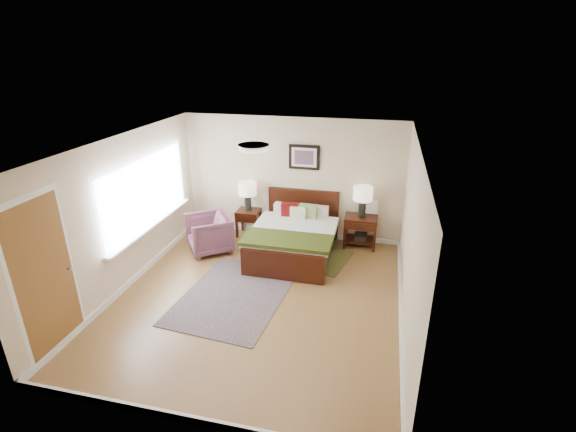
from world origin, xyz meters
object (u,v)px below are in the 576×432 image
(nightstand_right, at_px, (360,228))
(lamp_left, at_px, (248,191))
(armchair, at_px, (209,234))
(nightstand_left, at_px, (248,216))
(lamp_right, at_px, (363,196))
(rug_persian, at_px, (234,295))
(bed, at_px, (294,233))

(nightstand_right, xyz_separation_m, lamp_left, (-2.35, 0.01, 0.60))
(nightstand_right, xyz_separation_m, armchair, (-2.87, -0.87, -0.03))
(nightstand_left, bearing_deg, lamp_right, 0.49)
(lamp_left, distance_m, lamp_right, 2.35)
(rug_persian, bearing_deg, armchair, 130.80)
(nightstand_left, relative_size, nightstand_right, 0.87)
(nightstand_left, distance_m, lamp_right, 2.43)
(nightstand_right, bearing_deg, lamp_left, 179.64)
(nightstand_left, xyz_separation_m, rug_persian, (0.50, -2.29, -0.44))
(bed, distance_m, nightstand_left, 1.33)
(bed, xyz_separation_m, rug_persian, (-0.64, -1.60, -0.47))
(nightstand_left, bearing_deg, rug_persian, -77.69)
(lamp_left, distance_m, armchair, 1.21)
(lamp_right, xyz_separation_m, armchair, (-2.87, -0.89, -0.71))
(rug_persian, bearing_deg, nightstand_left, 107.42)
(lamp_right, bearing_deg, nightstand_left, -179.51)
(nightstand_right, relative_size, armchair, 0.80)
(lamp_right, xyz_separation_m, rug_persian, (-1.85, -2.31, -1.07))
(bed, relative_size, lamp_right, 3.13)
(nightstand_left, distance_m, lamp_left, 0.56)
(bed, xyz_separation_m, armchair, (-1.66, -0.18, -0.11))
(lamp_left, height_order, armchair, lamp_left)
(nightstand_right, bearing_deg, armchair, -163.06)
(bed, height_order, armchair, bed)
(armchair, distance_m, rug_persian, 1.78)
(lamp_left, bearing_deg, armchair, -120.31)
(lamp_right, bearing_deg, nightstand_right, -90.00)
(bed, height_order, rug_persian, bed)
(nightstand_left, xyz_separation_m, lamp_right, (2.35, 0.02, 0.63))
(lamp_right, height_order, armchair, lamp_right)
(nightstand_left, bearing_deg, nightstand_right, 0.13)
(nightstand_left, height_order, lamp_right, lamp_right)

